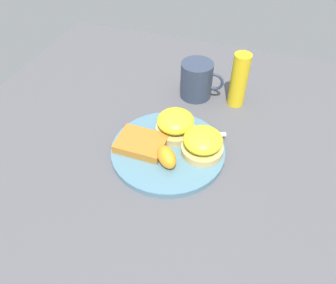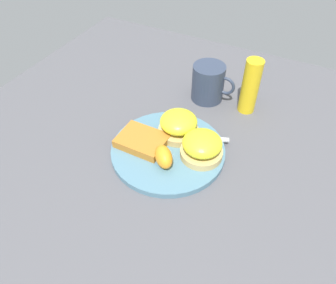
% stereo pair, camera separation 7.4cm
% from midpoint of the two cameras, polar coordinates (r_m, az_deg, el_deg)
% --- Properties ---
extents(ground_plane, '(1.10, 1.10, 0.00)m').
position_cam_midpoint_polar(ground_plane, '(0.76, -2.77, -1.96)').
color(ground_plane, '#4C4C51').
extents(plate, '(0.26, 0.26, 0.01)m').
position_cam_midpoint_polar(plate, '(0.76, -2.79, -1.60)').
color(plate, slate).
rests_on(plate, ground_plane).
extents(sandwich_benedict_left, '(0.09, 0.09, 0.06)m').
position_cam_midpoint_polar(sandwich_benedict_left, '(0.72, 3.18, -0.31)').
color(sandwich_benedict_left, tan).
rests_on(sandwich_benedict_left, plate).
extents(sandwich_benedict_right, '(0.09, 0.09, 0.06)m').
position_cam_midpoint_polar(sandwich_benedict_right, '(0.77, -1.25, 2.99)').
color(sandwich_benedict_right, tan).
rests_on(sandwich_benedict_right, plate).
extents(hashbrown_patty, '(0.11, 0.08, 0.02)m').
position_cam_midpoint_polar(hashbrown_patty, '(0.75, -7.48, -0.34)').
color(hashbrown_patty, '#A86924').
rests_on(hashbrown_patty, plate).
extents(orange_wedge, '(0.07, 0.07, 0.04)m').
position_cam_midpoint_polar(orange_wedge, '(0.70, -3.24, -2.79)').
color(orange_wedge, orange).
rests_on(orange_wedge, plate).
extents(fork, '(0.23, 0.10, 0.00)m').
position_cam_midpoint_polar(fork, '(0.78, -2.37, 0.90)').
color(fork, silver).
rests_on(fork, plate).
extents(cup, '(0.12, 0.09, 0.10)m').
position_cam_midpoint_polar(cup, '(0.90, 2.65, 10.65)').
color(cup, '#2D384C').
rests_on(cup, ground_plane).
extents(condiment_bottle, '(0.04, 0.04, 0.15)m').
position_cam_midpoint_polar(condiment_bottle, '(0.87, 9.87, 10.45)').
color(condiment_bottle, gold).
rests_on(condiment_bottle, ground_plane).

